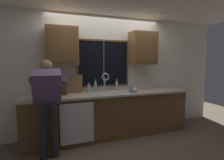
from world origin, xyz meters
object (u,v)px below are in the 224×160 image
at_px(cutting_board, 76,84).
at_px(bottle_tall_clear, 95,87).
at_px(person_standing, 47,97).
at_px(mixing_bowl, 133,90).
at_px(soap_dispenser, 131,90).
at_px(bottle_green_glass, 89,88).
at_px(bottle_amber_small, 117,86).
at_px(knife_block, 63,90).

bearing_deg(cutting_board, bottle_tall_clear, -2.89).
relative_size(person_standing, mixing_bowl, 7.60).
relative_size(cutting_board, soap_dispenser, 2.35).
relative_size(person_standing, bottle_tall_clear, 5.72).
height_order(person_standing, bottle_green_glass, person_standing).
relative_size(person_standing, cutting_board, 4.16).
bearing_deg(cutting_board, bottle_amber_small, -1.41).
relative_size(cutting_board, mixing_bowl, 1.83).
height_order(mixing_bowl, bottle_tall_clear, bottle_tall_clear).
relative_size(person_standing, bottle_amber_small, 5.84).
relative_size(person_standing, knife_block, 4.97).
height_order(cutting_board, soap_dispenser, cutting_board).
relative_size(bottle_tall_clear, bottle_amber_small, 1.02).
bearing_deg(bottle_amber_small, soap_dispenser, -58.24).
xyz_separation_m(person_standing, soap_dispenser, (1.64, 0.20, 0.01)).
bearing_deg(person_standing, cutting_board, 44.90).
bearing_deg(soap_dispenser, person_standing, -172.96).
bearing_deg(bottle_amber_small, mixing_bowl, -43.32).
bearing_deg(soap_dispenser, bottle_tall_clear, 154.61).
distance_m(cutting_board, bottle_tall_clear, 0.41).
bearing_deg(bottle_amber_small, bottle_tall_clear, 179.82).
height_order(knife_block, soap_dispenser, knife_block).
height_order(person_standing, bottle_amber_small, person_standing).
bearing_deg(person_standing, bottle_tall_clear, 28.93).
bearing_deg(soap_dispenser, cutting_board, 162.41).
relative_size(mixing_bowl, bottle_green_glass, 0.97).
bearing_deg(bottle_tall_clear, cutting_board, 177.11).
bearing_deg(bottle_amber_small, knife_block, -173.39).
bearing_deg(cutting_board, knife_block, -149.30).
relative_size(knife_block, bottle_green_glass, 1.49).
distance_m(cutting_board, mixing_bowl, 1.20).
xyz_separation_m(knife_block, mixing_bowl, (1.42, -0.12, -0.06)).
relative_size(knife_block, cutting_board, 0.84).
xyz_separation_m(soap_dispenser, bottle_green_glass, (-0.83, 0.30, 0.03)).
relative_size(cutting_board, bottle_green_glass, 1.78).
distance_m(person_standing, knife_block, 0.49).
height_order(person_standing, bottle_tall_clear, person_standing).
xyz_separation_m(person_standing, cutting_board, (0.55, 0.55, 0.13)).
height_order(mixing_bowl, bottle_amber_small, bottle_amber_small).
xyz_separation_m(cutting_board, bottle_green_glass, (0.26, -0.04, -0.10)).
height_order(knife_block, bottle_green_glass, knife_block).
xyz_separation_m(bottle_green_glass, bottle_tall_clear, (0.15, 0.02, 0.03)).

